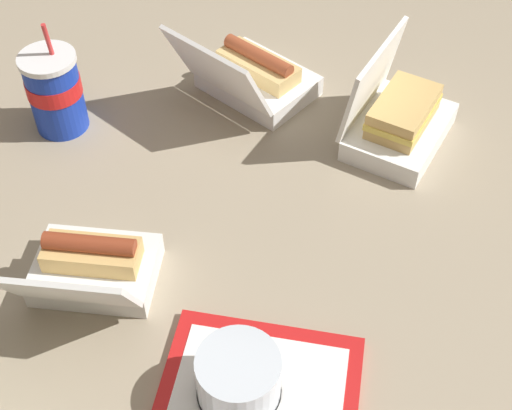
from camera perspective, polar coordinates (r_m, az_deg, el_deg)
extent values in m
plane|color=gray|center=(1.12, -1.43, -2.90)|extent=(3.20, 3.20, 0.00)
cylinder|color=black|center=(0.95, -1.37, -14.67)|extent=(0.11, 0.11, 0.01)
cylinder|color=beige|center=(0.93, -1.40, -13.85)|extent=(0.08, 0.08, 0.05)
cylinder|color=silver|center=(0.92, -1.41, -13.55)|extent=(0.11, 0.11, 0.07)
cube|color=white|center=(1.08, -12.67, -5.08)|extent=(0.14, 0.19, 0.04)
cube|color=white|center=(0.97, -14.89, -6.77)|extent=(0.08, 0.18, 0.12)
cube|color=tan|center=(1.06, -12.98, -3.88)|extent=(0.07, 0.14, 0.03)
cylinder|color=brown|center=(1.04, -13.20, -3.06)|extent=(0.04, 0.13, 0.03)
cylinder|color=yellow|center=(1.03, -13.28, -2.73)|extent=(0.01, 0.11, 0.01)
cube|color=white|center=(1.29, 11.41, 5.78)|extent=(0.24, 0.20, 0.04)
cube|color=white|center=(1.25, 9.28, 9.90)|extent=(0.20, 0.09, 0.14)
cube|color=tan|center=(1.27, 11.61, 6.79)|extent=(0.16, 0.13, 0.02)
cube|color=#E5C651|center=(1.26, 11.71, 7.34)|extent=(0.17, 0.13, 0.01)
cube|color=tan|center=(1.25, 11.82, 7.90)|extent=(0.16, 0.13, 0.02)
cube|color=white|center=(1.38, 0.18, 9.83)|extent=(0.23, 0.25, 0.04)
cube|color=white|center=(1.26, -3.14, 10.62)|extent=(0.16, 0.21, 0.13)
cube|color=#DBB770|center=(1.36, 0.18, 11.03)|extent=(0.14, 0.17, 0.03)
cylinder|color=#9E4728|center=(1.34, 0.18, 11.85)|extent=(0.10, 0.14, 0.03)
cylinder|color=yellow|center=(1.34, 0.19, 12.17)|extent=(0.07, 0.12, 0.01)
cylinder|color=#1938B7|center=(1.31, -15.72, 8.51)|extent=(0.09, 0.09, 0.14)
cylinder|color=red|center=(1.30, -15.89, 9.15)|extent=(0.10, 0.10, 0.03)
cylinder|color=white|center=(1.27, -16.41, 11.14)|extent=(0.10, 0.10, 0.01)
cylinder|color=red|center=(1.25, -16.33, 12.59)|extent=(0.01, 0.01, 0.06)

